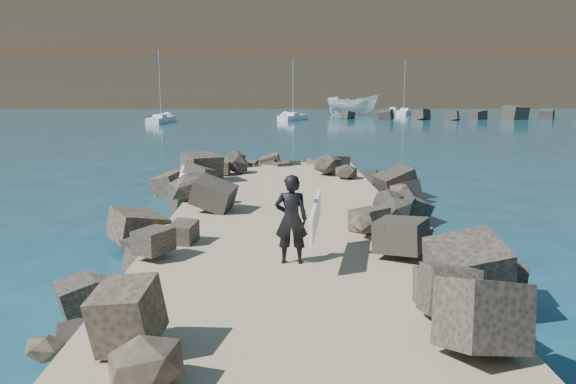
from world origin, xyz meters
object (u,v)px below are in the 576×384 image
Objects in this scene: boat_imported at (352,105)px; sailboat_a at (161,120)px; surfboard_resting at (192,169)px; surfer_with_board at (295,219)px.

boat_imported is 29.17m from sailboat_a.
surfer_with_board is at bearing -74.38° from surfboard_resting.
surfboard_resting is 1.27× the size of surfer_with_board.
boat_imported is at bearing 36.28° from sailboat_a.
surfboard_resting is 0.33× the size of sailboat_a.
surfer_with_board is 0.26× the size of sailboat_a.
surfboard_resting is 9.92m from surfer_with_board.
surfboard_resting is 44.39m from sailboat_a.
surfer_with_board is at bearing -75.85° from sailboat_a.
sailboat_a is at bearing 104.15° from surfer_with_board.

